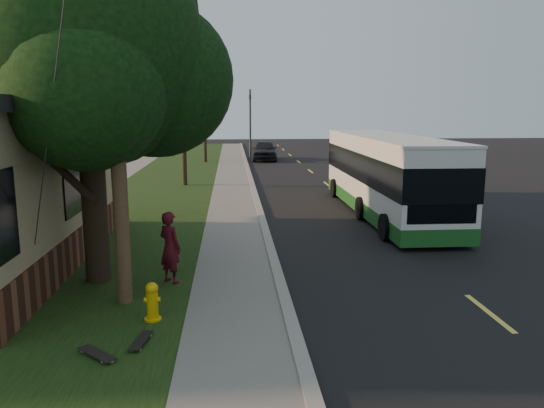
{
  "coord_description": "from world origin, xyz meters",
  "views": [
    {
      "loc": [
        -1.08,
        -9.62,
        4.03
      ],
      "look_at": [
        -0.01,
        4.22,
        1.5
      ],
      "focal_mm": 35.0,
      "sensor_mm": 36.0,
      "label": 1
    }
  ],
  "objects": [
    {
      "name": "ground",
      "position": [
        0.0,
        0.0,
        0.0
      ],
      "size": [
        120.0,
        120.0,
        0.0
      ],
      "primitive_type": "plane",
      "color": "black",
      "rests_on": "ground"
    },
    {
      "name": "road",
      "position": [
        4.0,
        10.0,
        0.01
      ],
      "size": [
        8.0,
        80.0,
        0.01
      ],
      "primitive_type": "cube",
      "color": "black",
      "rests_on": "ground"
    },
    {
      "name": "curb",
      "position": [
        0.0,
        10.0,
        0.06
      ],
      "size": [
        0.25,
        80.0,
        0.12
      ],
      "primitive_type": "cube",
      "color": "gray",
      "rests_on": "ground"
    },
    {
      "name": "sidewalk",
      "position": [
        -1.0,
        10.0,
        0.04
      ],
      "size": [
        2.0,
        80.0,
        0.08
      ],
      "primitive_type": "cube",
      "color": "slate",
      "rests_on": "ground"
    },
    {
      "name": "grass_verge",
      "position": [
        -4.5,
        10.0,
        0.04
      ],
      "size": [
        5.0,
        80.0,
        0.07
      ],
      "primitive_type": "cube",
      "color": "black",
      "rests_on": "ground"
    },
    {
      "name": "fire_hydrant",
      "position": [
        -2.6,
        0.0,
        0.43
      ],
      "size": [
        0.32,
        0.32,
        0.74
      ],
      "color": "gold",
      "rests_on": "grass_verge"
    },
    {
      "name": "utility_pole",
      "position": [
        -3.31,
        0.99,
        4.63
      ],
      "size": [
        2.86,
        3.21,
        9.07
      ],
      "color": "#473321",
      "rests_on": "ground"
    },
    {
      "name": "leafy_tree",
      "position": [
        -4.17,
        2.65,
        5.17
      ],
      "size": [
        6.3,
        6.0,
        7.8
      ],
      "color": "black",
      "rests_on": "grass_verge"
    },
    {
      "name": "bare_tree_near",
      "position": [
        -3.5,
        18.0,
        2.15
      ],
      "size": [
        1.38,
        1.21,
        4.31
      ],
      "color": "black",
      "rests_on": "grass_verge"
    },
    {
      "name": "bare_tree_far",
      "position": [
        -3.0,
        30.0,
        2.0
      ],
      "size": [
        1.38,
        1.21,
        4.03
      ],
      "color": "black",
      "rests_on": "grass_verge"
    },
    {
      "name": "traffic_signal",
      "position": [
        0.5,
        34.0,
        3.16
      ],
      "size": [
        0.18,
        0.22,
        5.5
      ],
      "color": "#2D2D30",
      "rests_on": "ground"
    },
    {
      "name": "transit_bus",
      "position": [
        4.76,
        9.92,
        1.6
      ],
      "size": [
        2.55,
        11.07,
        3.0
      ],
      "color": "silver",
      "rests_on": "ground"
    },
    {
      "name": "skateboarder",
      "position": [
        -2.5,
        2.22,
        0.9
      ],
      "size": [
        0.72,
        0.69,
        1.66
      ],
      "primitive_type": "imported",
      "rotation": [
        0.0,
        0.0,
        2.43
      ],
      "color": "#460E16",
      "rests_on": "grass_verge"
    },
    {
      "name": "skateboard_main",
      "position": [
        -2.65,
        -1.03,
        0.13
      ],
      "size": [
        0.32,
        0.81,
        0.07
      ],
      "color": "black",
      "rests_on": "grass_verge"
    },
    {
      "name": "skateboard_spare",
      "position": [
        -3.28,
        -1.48,
        0.13
      ],
      "size": [
        0.74,
        0.72,
        0.08
      ],
      "color": "black",
      "rests_on": "grass_verge"
    },
    {
      "name": "distant_car",
      "position": [
        1.5,
        31.57,
        0.78
      ],
      "size": [
        2.1,
        4.7,
        1.57
      ],
      "primitive_type": "imported",
      "rotation": [
        0.0,
        0.0,
        -0.05
      ],
      "color": "black",
      "rests_on": "ground"
    }
  ]
}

